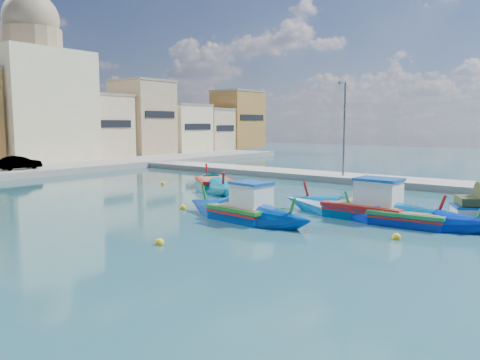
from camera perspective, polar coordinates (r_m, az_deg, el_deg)
ground at (r=20.94m, az=6.13°, el=-6.05°), size 160.00×160.00×0.00m
east_quay at (r=37.19m, az=21.10°, el=-0.42°), size 4.00×70.00×0.50m
north_townhouses at (r=55.64m, az=-26.32°, el=6.49°), size 83.20×7.87×10.19m
church_block at (r=57.83m, az=-23.76°, el=10.00°), size 10.00×10.00×19.10m
quay_street_lamp at (r=38.61m, az=12.55°, el=6.21°), size 1.18×0.16×8.00m
luzzu_turquoise_cabin at (r=24.07m, az=15.33°, el=-3.64°), size 2.35×9.89×3.16m
luzzu_blue_cabin at (r=22.82m, az=0.60°, el=-4.03°), size 2.85×8.41×2.92m
luzzu_cyan_mid at (r=33.62m, az=-3.16°, el=-0.63°), size 7.46×8.64×2.74m
luzzu_blue_south at (r=23.07m, az=19.82°, el=-4.59°), size 2.60×8.42×2.39m
mooring_buoys at (r=25.23m, az=-3.81°, el=-3.63°), size 20.05×20.69×0.36m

